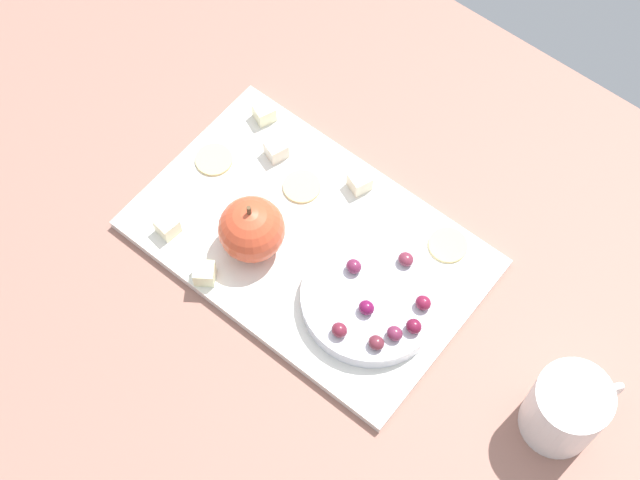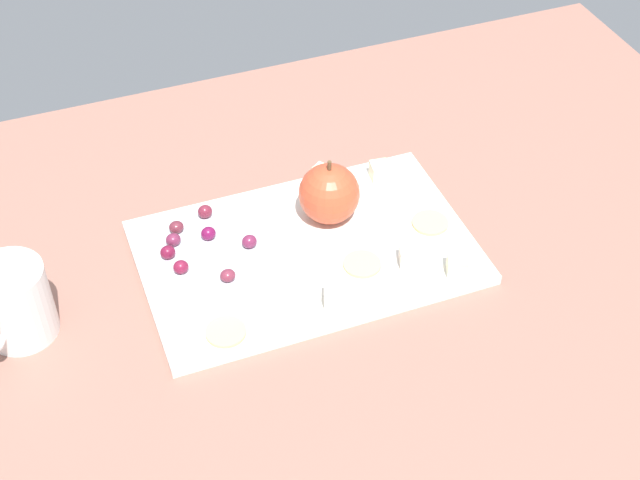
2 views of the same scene
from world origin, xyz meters
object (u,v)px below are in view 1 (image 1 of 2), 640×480
at_px(apple_whole, 252,229).
at_px(cracker_1, 302,187).
at_px(grape_7, 414,326).
at_px(cheese_cube_3, 360,182).
at_px(grape_6, 395,333).
at_px(platter, 308,245).
at_px(cheese_cube_0, 276,149).
at_px(cracker_2, 448,245).
at_px(grape_2, 366,308).
at_px(cheese_cube_1, 167,226).
at_px(cheese_cube_4, 205,273).
at_px(cracker_0, 214,160).
at_px(cup, 564,412).
at_px(grape_1, 354,266).
at_px(cheese_cube_2, 264,113).
at_px(grape_5, 406,259).
at_px(serving_dish, 371,298).
at_px(grape_4, 423,303).
at_px(grape_3, 376,343).
at_px(grape_0, 339,330).

relative_size(apple_whole, cracker_1, 1.67).
xyz_separation_m(cracker_1, grape_7, (0.21, -0.07, 0.03)).
bearing_deg(cheese_cube_3, grape_6, -41.92).
distance_m(platter, cheese_cube_0, 0.13).
xyz_separation_m(cracker_2, grape_2, (-0.02, -0.13, 0.03)).
bearing_deg(cheese_cube_1, cheese_cube_0, 79.22).
xyz_separation_m(cheese_cube_4, cracker_0, (-0.10, 0.12, -0.01)).
distance_m(cracker_1, cup, 0.39).
xyz_separation_m(cracker_2, grape_1, (-0.06, -0.10, 0.03)).
distance_m(cheese_cube_0, grape_7, 0.28).
distance_m(cheese_cube_2, cracker_2, 0.28).
height_order(apple_whole, grape_5, apple_whole).
relative_size(cheese_cube_0, cheese_cube_2, 1.00).
height_order(serving_dish, grape_2, grape_2).
xyz_separation_m(grape_1, cup, (0.27, 0.00, 0.00)).
distance_m(cheese_cube_1, cheese_cube_3, 0.23).
bearing_deg(cheese_cube_0, cup, -9.07).
relative_size(cheese_cube_0, grape_4, 1.30).
relative_size(platter, apple_whole, 5.22).
distance_m(cheese_cube_1, cracker_0, 0.11).
bearing_deg(cracker_1, grape_3, -29.94).
height_order(platter, grape_1, grape_1).
bearing_deg(grape_3, cheese_cube_0, 152.60).
xyz_separation_m(grape_2, grape_6, (0.04, -0.00, -0.00)).
xyz_separation_m(cheese_cube_3, grape_4, (0.15, -0.09, 0.02)).
relative_size(cheese_cube_4, cracker_2, 0.51).
bearing_deg(cracker_2, cup, -25.32).
bearing_deg(serving_dish, grape_5, 84.19).
distance_m(grape_6, grape_7, 0.02).
distance_m(cheese_cube_1, grape_4, 0.31).
relative_size(cheese_cube_0, grape_5, 1.30).
relative_size(platter, grape_0, 22.25).
xyz_separation_m(cheese_cube_0, grape_4, (0.26, -0.06, 0.02)).
height_order(serving_dish, cup, cup).
xyz_separation_m(cracker_1, grape_6, (0.20, -0.09, 0.03)).
bearing_deg(serving_dish, grape_1, 161.91).
height_order(cheese_cube_4, cracker_1, cheese_cube_4).
height_order(serving_dish, cheese_cube_0, cheese_cube_0).
relative_size(cracker_0, cracker_1, 1.00).
xyz_separation_m(cracker_2, grape_5, (-0.02, -0.06, 0.03)).
bearing_deg(serving_dish, grape_7, -4.86).
bearing_deg(grape_6, cheese_cube_3, 138.08).
bearing_deg(cracker_0, cheese_cube_3, 26.88).
relative_size(serving_dish, cheese_cube_4, 6.83).
height_order(platter, apple_whole, apple_whole).
bearing_deg(platter, cheese_cube_2, 146.25).
bearing_deg(grape_6, grape_5, 118.65).
bearing_deg(grape_3, platter, 157.33).
bearing_deg(grape_2, cheese_cube_1, -167.21).
bearing_deg(cracker_0, grape_6, -9.89).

